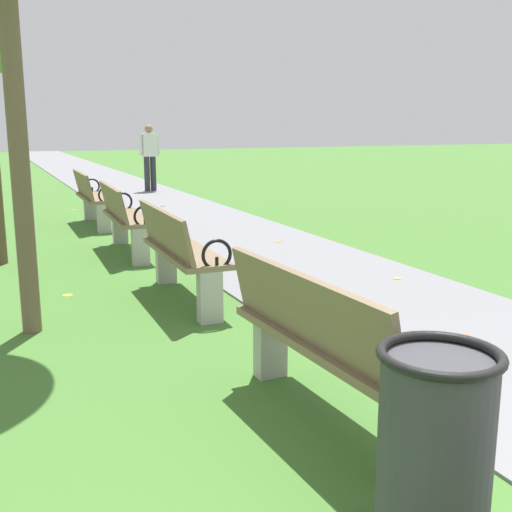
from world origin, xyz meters
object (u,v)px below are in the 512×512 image
object	(u,v)px
park_bench_3	(179,251)
trash_bin	(434,452)
park_bench_5	(92,197)
park_bench_2	(325,342)
pedestrian_walking	(150,154)
park_bench_4	(125,217)

from	to	relation	value
park_bench_3	trash_bin	distance (m)	3.86
park_bench_3	park_bench_5	size ratio (longest dim) A/B	1.00
park_bench_2	park_bench_3	distance (m)	2.74
pedestrian_walking	trash_bin	distance (m)	13.87
park_bench_4	pedestrian_walking	distance (m)	7.72
park_bench_2	pedestrian_walking	bearing A→B (deg)	79.96
park_bench_2	park_bench_4	distance (m)	5.17
park_bench_2	pedestrian_walking	world-z (taller)	pedestrian_walking
park_bench_4	park_bench_5	world-z (taller)	same
park_bench_2	park_bench_4	xyz separation A→B (m)	(-0.00, 5.17, 0.00)
park_bench_5	pedestrian_walking	bearing A→B (deg)	65.66
pedestrian_walking	park_bench_4	bearing A→B (deg)	-106.75
park_bench_3	trash_bin	size ratio (longest dim) A/B	1.92
park_bench_3	park_bench_4	xyz separation A→B (m)	(0.00, 2.42, 0.00)
park_bench_2	park_bench_5	distance (m)	7.63
park_bench_5	pedestrian_walking	distance (m)	5.41
park_bench_5	trash_bin	size ratio (longest dim) A/B	1.91
park_bench_5	trash_bin	bearing A→B (deg)	-90.96
trash_bin	park_bench_5	bearing A→B (deg)	89.04
park_bench_5	pedestrian_walking	size ratio (longest dim) A/B	0.99
park_bench_4	park_bench_5	distance (m)	2.47
park_bench_4	park_bench_5	size ratio (longest dim) A/B	1.01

